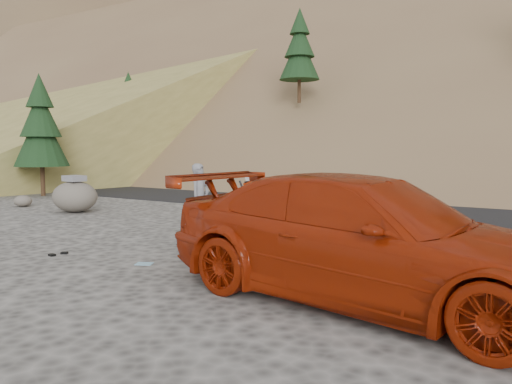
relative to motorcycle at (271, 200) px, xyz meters
The scene contains 16 objects.
ground 3.76m from the motorcycle, 98.17° to the right, with size 140.00×140.00×0.00m, color #3F3D3A.
road 5.38m from the motorcycle, 95.66° to the left, with size 120.00×7.00×0.05m, color black.
hillside 38.66m from the motorcycle, 90.89° to the left, with size 120.00×73.00×46.72m.
conifer_verge 11.79m from the motorcycle, behind, with size 2.20×2.20×5.04m.
motorcycle is the anchor object (origin of this frame).
man 2.69m from the motorcycle, 99.25° to the right, with size 0.60×0.39×1.65m, color gray.
red_car 7.41m from the motorcycle, 49.47° to the right, with size 2.35×5.78×1.68m, color #932008.
boulder 6.32m from the motorcycle, 163.21° to the right, with size 1.83×1.69×1.15m.
small_rock 8.97m from the motorcycle, 168.08° to the right, with size 0.70×0.65×0.38m.
gear_white_cloth 5.33m from the motorcycle, 70.99° to the right, with size 0.39×0.35×0.01m, color white.
gear_blue_mat 4.36m from the motorcycle, 75.94° to the right, with size 0.18×0.18×0.46m, color #19339B.
gear_bottle 5.83m from the motorcycle, 60.25° to the right, with size 0.09×0.09×0.24m, color #19339B.
gear_funnel 5.79m from the motorcycle, 56.04° to the right, with size 0.15×0.15×0.19m, color red.
gear_glove_a 6.27m from the motorcycle, 100.45° to the right, with size 0.14×0.10×0.04m, color black.
gear_glove_b 6.03m from the motorcycle, 100.40° to the right, with size 0.12×0.09×0.04m, color black.
gear_blue_cloth 5.77m from the motorcycle, 81.95° to the right, with size 0.29×0.21×0.01m, color #83B4CB.
Camera 1 is at (7.58, -8.19, 2.05)m, focal length 35.00 mm.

